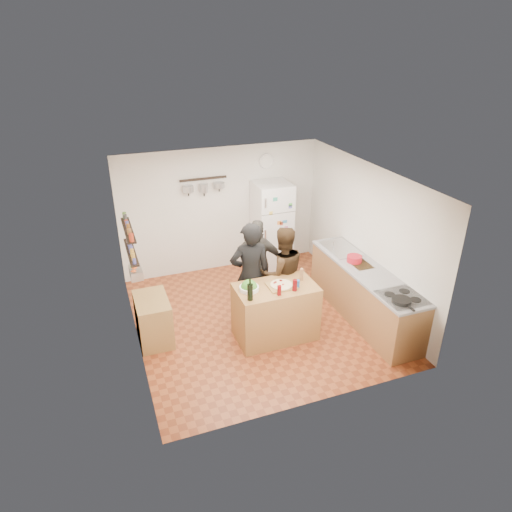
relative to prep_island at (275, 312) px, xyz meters
name	(u,v)px	position (x,y,z in m)	size (l,w,h in m)	color
room_shell	(250,244)	(-0.09, 0.94, 0.79)	(4.20, 4.20, 4.20)	brown
prep_island	(275,312)	(0.00, 0.00, 0.00)	(1.25, 0.72, 0.91)	olive
pizza_board	(281,286)	(0.08, -0.02, 0.47)	(0.42, 0.34, 0.02)	olive
pizza	(281,285)	(0.08, -0.02, 0.48)	(0.34, 0.34, 0.02)	beige
salad_bowl	(249,288)	(-0.42, 0.05, 0.48)	(0.30, 0.30, 0.06)	white
wine_bottle	(250,292)	(-0.50, -0.22, 0.58)	(0.08, 0.08, 0.25)	black
wine_glass_near	(279,290)	(-0.05, -0.24, 0.53)	(0.06, 0.06, 0.15)	#63080A
wine_glass_far	(295,285)	(0.22, -0.20, 0.54)	(0.07, 0.07, 0.18)	#55070A
pepper_mill	(301,275)	(0.45, 0.05, 0.54)	(0.05, 0.05, 0.17)	olive
salt_canister	(297,284)	(0.30, -0.12, 0.51)	(0.07, 0.07, 0.12)	#1B5099
person_left	(250,275)	(-0.24, 0.50, 0.45)	(0.66, 0.43, 1.81)	black
person_center	(282,273)	(0.33, 0.52, 0.36)	(0.80, 0.62, 1.64)	black
person_back	(258,262)	(0.12, 1.09, 0.33)	(0.92, 0.38, 1.58)	#33312D
counter_run	(364,294)	(1.61, 0.00, -0.01)	(0.63, 2.63, 0.90)	#9E7042
stove_top	(402,298)	(1.61, -0.95, 0.46)	(0.60, 0.62, 0.02)	white
skillet	(402,301)	(1.51, -1.06, 0.49)	(0.28, 0.28, 0.05)	black
sink	(341,249)	(1.61, 0.85, 0.46)	(0.50, 0.80, 0.03)	silver
cutting_board	(361,265)	(1.61, 0.18, 0.46)	(0.30, 0.40, 0.02)	olive
red_bowl	(354,259)	(1.56, 0.31, 0.52)	(0.25, 0.25, 0.11)	#B11423
fridge	(272,226)	(0.86, 2.30, 0.45)	(0.70, 0.68, 1.80)	white
wall_clock	(266,161)	(0.86, 2.63, 1.69)	(0.30, 0.30, 0.03)	silver
spice_shelf_lower	(131,252)	(-2.02, 0.75, 1.04)	(0.12, 1.00, 0.03)	black
spice_shelf_upper	(128,230)	(-2.02, 0.75, 1.40)	(0.12, 1.00, 0.03)	black
produce_basket	(136,272)	(-1.99, 0.75, 0.69)	(0.18, 0.35, 0.14)	silver
side_table	(153,319)	(-1.83, 0.59, -0.09)	(0.50, 0.80, 0.73)	#AB8447
pot_rack	(203,179)	(-0.44, 2.55, 1.49)	(0.90, 0.04, 0.04)	black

